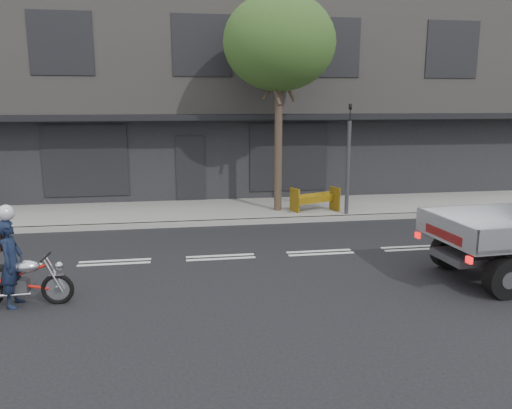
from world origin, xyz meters
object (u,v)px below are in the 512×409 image
object	(u,v)px
traffic_light_pole	(348,166)
rider	(11,263)
motorcycle	(22,280)
street_tree	(279,43)
construction_barrier	(317,200)

from	to	relation	value
traffic_light_pole	rider	size ratio (longest dim) A/B	2.22
motorcycle	rider	xyz separation A→B (m)	(-0.15, 0.00, 0.32)
rider	street_tree	bearing A→B (deg)	-40.00
street_tree	rider	xyz separation A→B (m)	(-6.07, -6.41, -4.49)
street_tree	motorcycle	xyz separation A→B (m)	(-5.92, -6.41, -4.81)
traffic_light_pole	rider	world-z (taller)	traffic_light_pole
motorcycle	rider	bearing A→B (deg)	-176.60
street_tree	traffic_light_pole	distance (m)	4.23
traffic_light_pole	motorcycle	world-z (taller)	traffic_light_pole
street_tree	motorcycle	world-z (taller)	street_tree
street_tree	traffic_light_pole	xyz separation A→B (m)	(2.00, -0.85, -3.63)
traffic_light_pole	street_tree	bearing A→B (deg)	156.97
street_tree	motorcycle	bearing A→B (deg)	-132.69
traffic_light_pole	construction_barrier	size ratio (longest dim) A/B	2.49
traffic_light_pole	motorcycle	bearing A→B (deg)	-144.90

